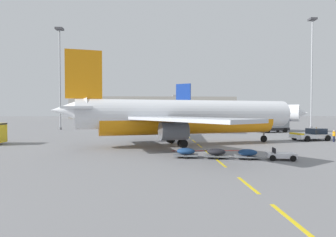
% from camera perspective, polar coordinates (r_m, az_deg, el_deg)
% --- Properties ---
extents(ground, '(400.00, 400.00, 0.00)m').
position_cam_1_polar(ground, '(57.92, 26.37, -3.26)').
color(ground, slate).
extents(apron_paint_markings, '(8.00, 95.00, 0.01)m').
position_cam_1_polar(apron_paint_markings, '(47.58, 4.65, -4.11)').
color(apron_paint_markings, yellow).
rests_on(apron_paint_markings, ground).
extents(airliner_foreground, '(34.44, 33.56, 12.20)m').
position_cam_1_polar(airliner_foreground, '(38.48, 3.68, 0.44)').
color(airliner_foreground, white).
rests_on(airliner_foreground, ground).
extents(pushback_tug, '(6.47, 4.17, 2.08)m').
position_cam_1_polar(pushback_tug, '(50.25, 27.27, -2.95)').
color(pushback_tug, silver).
rests_on(pushback_tug, ground).
extents(airliner_mid_left, '(32.06, 30.04, 12.08)m').
position_cam_1_polar(airliner_mid_left, '(71.24, 12.71, 0.88)').
color(airliner_mid_left, white).
rests_on(airliner_mid_left, ground).
extents(airliner_far_center, '(30.84, 29.98, 10.97)m').
position_cam_1_polar(airliner_far_center, '(118.56, -11.28, 0.96)').
color(airliner_far_center, white).
rests_on(airliner_far_center, ground).
extents(catering_truck, '(7.39, 4.26, 3.14)m').
position_cam_1_polar(catering_truck, '(65.48, 20.78, -1.22)').
color(catering_truck, black).
rests_on(catering_truck, ground).
extents(baggage_train, '(11.67, 3.59, 1.14)m').
position_cam_1_polar(baggage_train, '(28.26, 12.93, -6.94)').
color(baggage_train, silver).
rests_on(baggage_train, ground).
extents(ground_crew_worker, '(0.35, 0.68, 1.79)m').
position_cam_1_polar(ground_crew_worker, '(49.26, 30.73, -2.93)').
color(ground_crew_worker, '#191E38').
rests_on(ground_crew_worker, ground).
extents(apron_light_mast_near, '(1.80, 1.80, 25.34)m').
position_cam_1_polar(apron_light_mast_near, '(75.77, -21.18, 9.82)').
color(apron_light_mast_near, slate).
rests_on(apron_light_mast_near, ground).
extents(apron_light_mast_far, '(1.80, 1.80, 28.96)m').
position_cam_1_polar(apron_light_mast_far, '(83.96, 27.26, 10.28)').
color(apron_light_mast_far, slate).
rests_on(apron_light_mast_far, ground).
extents(terminal_satellite, '(99.56, 25.74, 14.92)m').
position_cam_1_polar(terminal_satellite, '(178.42, -2.91, 2.17)').
color(terminal_satellite, '#9E998E').
rests_on(terminal_satellite, ground).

